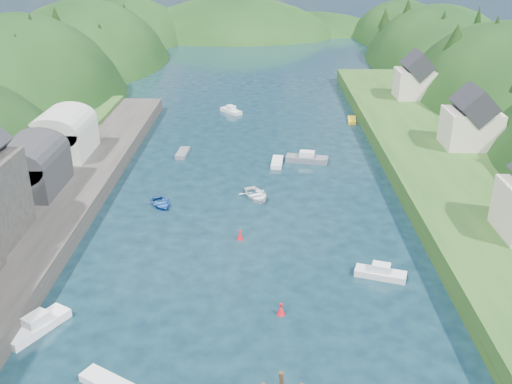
{
  "coord_description": "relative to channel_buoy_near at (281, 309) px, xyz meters",
  "views": [
    {
      "loc": [
        0.84,
        -27.08,
        28.14
      ],
      "look_at": [
        0.0,
        28.0,
        4.0
      ],
      "focal_mm": 40.0,
      "sensor_mm": 36.0,
      "label": 1
    }
  ],
  "objects": [
    {
      "name": "ground",
      "position": [
        -2.31,
        38.03,
        -0.48
      ],
      "size": [
        600.0,
        600.0,
        0.0
      ],
      "primitive_type": "plane",
      "color": "black",
      "rests_on": "ground"
    },
    {
      "name": "hillside_left",
      "position": [
        -47.31,
        63.03,
        -8.51
      ],
      "size": [
        44.0,
        245.56,
        52.0
      ],
      "color": "black",
      "rests_on": "ground"
    },
    {
      "name": "hillside_right",
      "position": [
        42.69,
        63.03,
        -7.89
      ],
      "size": [
        36.0,
        245.56,
        48.0
      ],
      "color": "black",
      "rests_on": "ground"
    },
    {
      "name": "far_hills",
      "position": [
        -1.09,
        162.03,
        -11.28
      ],
      "size": [
        103.0,
        68.0,
        44.0
      ],
      "color": "black",
      "rests_on": "ground"
    },
    {
      "name": "hill_trees",
      "position": [
        -2.34,
        53.62,
        10.64
      ],
      "size": [
        91.83,
        151.48,
        12.14
      ],
      "color": "black",
      "rests_on": "ground"
    },
    {
      "name": "quay_left",
      "position": [
        -26.31,
        8.03,
        0.52
      ],
      "size": [
        12.0,
        110.0,
        2.0
      ],
      "primitive_type": "cube",
      "color": "#2D2B28",
      "rests_on": "ground"
    },
    {
      "name": "boat_sheds",
      "position": [
        -28.31,
        27.03,
        4.79
      ],
      "size": [
        7.0,
        21.0,
        7.5
      ],
      "color": "#2D2D30",
      "rests_on": "quay_left"
    },
    {
      "name": "terrace_right",
      "position": [
        22.69,
        28.03,
        0.72
      ],
      "size": [
        16.0,
        120.0,
        2.4
      ],
      "primitive_type": "cube",
      "color": "#234719",
      "rests_on": "ground"
    },
    {
      "name": "right_bank_cottages",
      "position": [
        25.69,
        36.36,
        5.36
      ],
      "size": [
        9.0,
        59.24,
        8.41
      ],
      "color": "beige",
      "rests_on": "terrace_right"
    },
    {
      "name": "channel_buoy_near",
      "position": [
        0.0,
        0.0,
        0.0
      ],
      "size": [
        0.7,
        0.7,
        1.1
      ],
      "color": "red",
      "rests_on": "ground"
    },
    {
      "name": "channel_buoy_far",
      "position": [
        -3.91,
        12.92,
        0.0
      ],
      "size": [
        0.7,
        0.7,
        1.1
      ],
      "color": "red",
      "rests_on": "ground"
    },
    {
      "name": "moored_boats",
      "position": [
        -7.01,
        7.38,
        0.07
      ],
      "size": [
        35.87,
        88.52,
        2.17
      ],
      "color": "white",
      "rests_on": "ground"
    }
  ]
}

